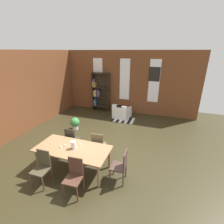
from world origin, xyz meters
name	(u,v)px	position (x,y,z in m)	size (l,w,h in m)	color
ground_plane	(92,153)	(0.00, 0.00, 0.00)	(11.22, 11.22, 0.00)	#312B18
back_wall_brick	(125,83)	(0.00, 4.38, 1.69)	(7.74, 0.12, 3.38)	brown
left_wall_brick	(7,98)	(-3.43, 0.00, 1.69)	(0.12, 9.63, 3.38)	brown
window_pane_0	(98,78)	(-1.57, 4.31, 1.86)	(0.55, 0.02, 2.20)	white
window_pane_1	(125,80)	(0.00, 4.31, 1.86)	(0.55, 0.02, 2.20)	white
window_pane_2	(154,81)	(1.57, 4.31, 1.86)	(0.55, 0.02, 2.20)	white
dining_table	(73,150)	(-0.14, -0.88, 0.66)	(2.15, 0.99, 0.73)	olive
vase_on_table	(73,145)	(-0.10, -0.88, 0.85)	(0.14, 0.14, 0.23)	silver
tealight_candle_0	(81,145)	(0.01, -0.68, 0.75)	(0.04, 0.04, 0.04)	silver
tealight_candle_1	(61,147)	(-0.48, -0.96, 0.75)	(0.04, 0.04, 0.04)	silver
tealight_candle_2	(65,145)	(-0.41, -0.86, 0.75)	(0.04, 0.04, 0.04)	silver
dining_chair_head_right	(121,165)	(1.31, -0.88, 0.51)	(0.42, 0.42, 0.95)	#46312B
dining_chair_far_right	(99,145)	(0.35, -0.16, 0.51)	(0.43, 0.43, 0.95)	brown
dining_chair_far_left	(72,139)	(-0.63, -0.16, 0.51)	(0.41, 0.41, 0.95)	#2E2A23
dining_chair_near_left	(42,167)	(-0.63, -1.60, 0.51)	(0.41, 0.41, 0.95)	#433D29
dining_chair_near_right	(74,175)	(0.34, -1.60, 0.51)	(0.42, 0.42, 0.95)	#4D2E23
bookshelf_tall	(100,92)	(-1.43, 4.13, 1.10)	(1.01, 0.31, 2.20)	#2D2319
armchair_white	(122,113)	(0.12, 3.42, 0.28)	(0.92, 0.92, 0.75)	white
potted_plant_by_shelf	(75,123)	(-1.50, 1.42, 0.31)	(0.41, 0.41, 0.54)	silver
striped_rug	(123,120)	(0.27, 3.14, 0.00)	(1.15, 0.80, 0.01)	black
framed_picture	(154,74)	(1.55, 4.30, 2.22)	(0.56, 0.03, 0.72)	black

